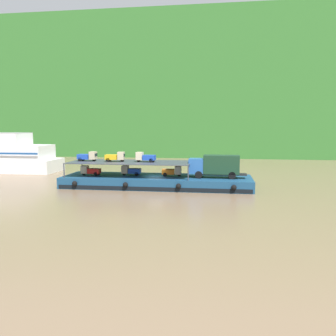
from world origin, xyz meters
name	(u,v)px	position (x,y,z in m)	size (l,w,h in m)	color
ground_plane	(157,187)	(0.00, 0.00, 0.00)	(400.00, 400.00, 0.00)	#7F664C
hillside_far_bank	(191,80)	(0.00, 61.52, 22.54)	(140.16, 37.05, 40.02)	#33702D
cargo_barge	(157,182)	(0.00, -0.03, 0.75)	(26.36, 7.89, 1.50)	navy
covered_lorry	(216,165)	(8.19, -0.24, 3.19)	(7.90, 2.46, 3.10)	#285BA3
cargo_rack	(130,162)	(-3.80, 0.00, 3.43)	(17.16, 6.54, 2.00)	#383D47
mini_truck_lower_stern	(90,171)	(-9.57, -0.43, 2.19)	(2.76, 1.23, 1.38)	red
mini_truck_lower_aft	(131,170)	(-3.87, 0.50, 2.19)	(2.75, 1.21, 1.38)	#1E47B7
mini_truck_lower_mid	(172,171)	(2.13, 0.46, 2.19)	(2.79, 1.29, 1.38)	orange
mini_truck_upper_stern	(88,156)	(-10.15, 0.10, 4.19)	(2.79, 1.30, 1.38)	#1E47B7
mini_truck_upper_mid	(115,157)	(-5.98, -0.01, 4.19)	(2.79, 1.29, 1.38)	gold
mini_truck_upper_fore	(145,157)	(-1.63, 0.05, 4.19)	(2.79, 1.29, 1.38)	#1E47B7
passenger_ferry_upstream	(0,155)	(-32.29, 12.69, 3.05)	(21.91, 7.36, 7.30)	silver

